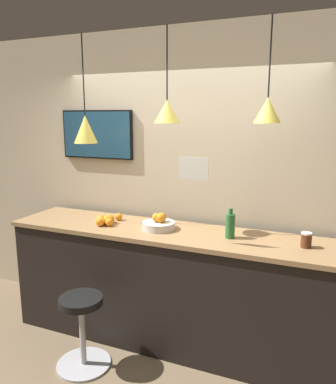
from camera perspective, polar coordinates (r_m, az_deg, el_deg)
The scene contains 13 objects.
ground_plane at distance 3.37m, azimuth -4.48°, elevation -26.69°, with size 14.00×14.00×0.00m, color #756047.
back_wall at distance 3.67m, azimuth 2.65°, elevation 1.58°, with size 8.00×0.06×2.90m.
service_counter at distance 3.55m, azimuth 0.00°, elevation -14.18°, with size 3.01×0.66×1.08m.
bar_stool at distance 3.37m, azimuth -12.99°, elevation -18.88°, with size 0.46×0.46×0.62m.
fruit_bowl at distance 3.38m, azimuth -1.41°, elevation -4.86°, with size 0.30×0.30×0.15m.
orange_pile at distance 3.59m, azimuth -9.20°, elevation -4.20°, with size 0.19×0.31×0.09m.
juice_bottle at distance 3.17m, azimuth 9.46°, elevation -5.05°, with size 0.08×0.08×0.26m.
spread_jar at distance 3.11m, azimuth 20.32°, elevation -6.87°, with size 0.08×0.08×0.12m.
pendant_lamp_left at distance 3.58m, azimuth -12.46°, elevation 9.37°, with size 0.22×0.22×0.97m.
pendant_lamp_middle at distance 3.18m, azimuth -0.15°, elevation 12.21°, with size 0.22×0.22×0.78m.
pendant_lamp_right at distance 2.96m, azimuth 14.93°, elevation 12.00°, with size 0.21×0.21×0.77m.
mounted_tv at distance 4.00m, azimuth -10.77°, elevation 8.60°, with size 0.82×0.04×0.50m.
hanging_menu_board at distance 2.88m, azimuth 3.89°, elevation 3.63°, with size 0.24×0.01×0.17m.
Camera 1 is at (1.23, -2.34, 2.08)m, focal length 35.00 mm.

